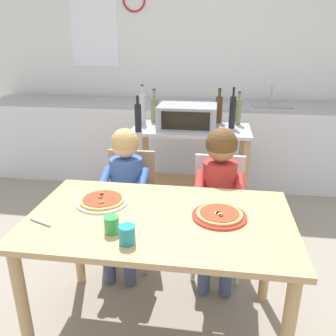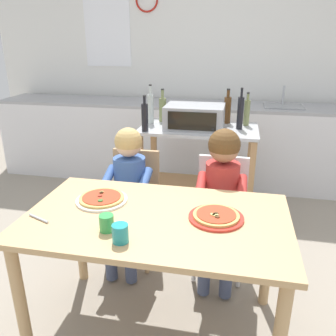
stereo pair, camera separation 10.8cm
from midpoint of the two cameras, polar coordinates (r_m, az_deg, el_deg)
ground_plane at (r=3.04m, az=1.05°, el=-10.57°), size 10.58×10.58×0.00m
back_wall_tiled at (r=4.25m, az=4.07°, el=17.57°), size 5.28×0.14×2.70m
kitchen_counter at (r=4.00m, az=3.36°, el=4.22°), size 4.75×0.60×1.10m
kitchen_island_cart at (r=3.10m, az=2.76°, el=1.62°), size 1.00×0.56×0.85m
toaster_oven at (r=2.98m, az=2.16°, el=8.47°), size 0.49×0.36×0.19m
bottle_clear_vinegar at (r=3.00m, az=9.52°, el=9.12°), size 0.05×0.05×0.34m
bottle_dark_olive_oil at (r=3.21m, az=-3.23°, el=9.65°), size 0.07×0.07×0.30m
bottle_slim_sauce at (r=3.14m, az=10.50°, el=9.16°), size 0.05×0.05×0.29m
bottle_tall_green_wine at (r=3.12m, az=-5.18°, el=9.71°), size 0.06×0.06×0.35m
bottle_squat_spirits at (r=3.19m, az=7.39°, el=9.66°), size 0.06×0.06×0.31m
bottle_brown_beer at (r=2.86m, az=-6.04°, el=8.32°), size 0.06×0.06×0.29m
dining_table at (r=1.83m, az=-3.10°, el=-10.81°), size 1.34×0.79×0.73m
dining_chair_left at (r=2.55m, az=-7.51°, el=-5.09°), size 0.36×0.36×0.81m
dining_chair_right at (r=2.44m, az=6.95°, el=-6.23°), size 0.36×0.36×0.81m
child_in_blue_striped_shirt at (r=2.37m, az=-8.48°, el=-2.68°), size 0.32×0.42×1.00m
child_in_red_shirt at (r=2.25m, az=7.08°, el=-3.03°), size 0.32×0.42×1.03m
pizza_plate_white at (r=1.95m, az=-12.30°, el=-5.27°), size 0.28×0.28×0.03m
pizza_plate_red_rimmed at (r=1.77m, az=6.70°, el=-7.70°), size 0.28×0.28×0.03m
drinking_cup_green at (r=1.65m, az=-11.13°, el=-9.16°), size 0.07×0.07×0.08m
drinking_cup_teal at (r=1.56m, az=-8.76°, el=-10.82°), size 0.07×0.07×0.08m
serving_spoon at (r=1.84m, az=-21.88°, el=-8.28°), size 0.13×0.06×0.01m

